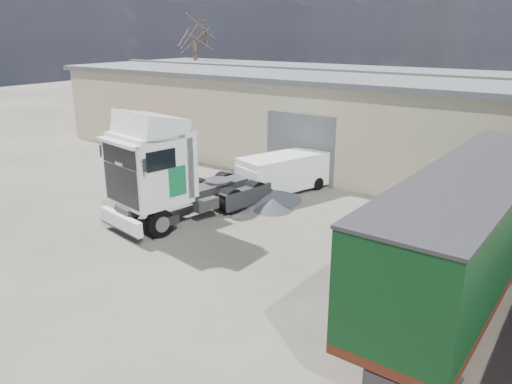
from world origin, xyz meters
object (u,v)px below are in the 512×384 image
Objects in this scene: box_trailer at (474,222)px; orange_skip at (154,143)px; tractor_unit at (168,175)px; panel_van at (280,173)px; bare_tree at (194,27)px.

box_trailer is 22.22m from orange_skip.
panel_van is at bearing 84.95° from tractor_unit.
bare_tree is 3.03× the size of orange_skip.
bare_tree is at bearing 147.67° from box_trailer.
panel_van is at bearing -16.87° from orange_skip.
bare_tree is 21.31m from panel_van.
panel_van is (16.11, -12.09, -6.96)m from bare_tree.
box_trailer is 3.88× the size of orange_skip.
bare_tree is 32.08m from box_trailer.
orange_skip is at bearing 149.51° from tractor_unit.
bare_tree is at bearing 162.18° from panel_van.
box_trailer is at bearing -26.70° from orange_skip.
tractor_unit is 11.77m from box_trailer.
panel_van is 1.54× the size of orange_skip.
tractor_unit is 0.61× the size of box_trailer.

